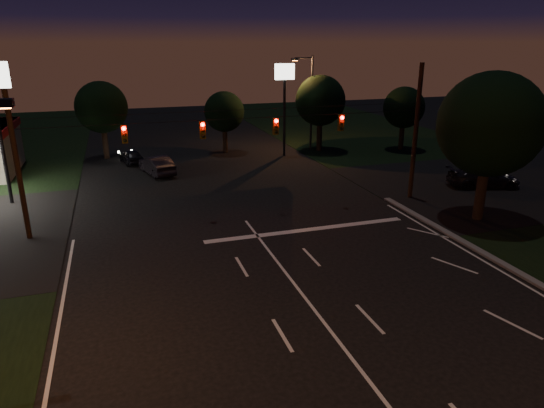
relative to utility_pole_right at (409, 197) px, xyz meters
name	(u,v)px	position (x,y,z in m)	size (l,w,h in m)	color
ground	(351,358)	(-12.00, -15.00, 0.00)	(140.00, 140.00, 0.00)	black
cross_street_right	(494,184)	(8.00, 1.00, 0.00)	(20.00, 16.00, 0.02)	black
stop_bar	(307,230)	(-9.00, -3.50, 0.01)	(12.00, 0.50, 0.01)	silver
utility_pole_right	(409,197)	(0.00, 0.00, 0.00)	(0.30, 0.30, 9.00)	black
utility_pole_left	(30,238)	(-24.00, 0.00, 0.00)	(0.28, 0.28, 8.00)	black
signal_span	(240,127)	(-12.00, -0.04, 5.50)	(24.00, 0.40, 1.56)	black
pole_sign_right	(285,88)	(-4.00, 15.00, 6.24)	(1.80, 0.30, 8.40)	black
street_light_right_far	(309,96)	(-0.76, 17.00, 5.24)	(2.20, 0.35, 9.00)	black
tree_right_near	(489,125)	(1.53, -4.83, 5.68)	(6.00, 6.00, 8.76)	black
tree_far_b	(102,108)	(-19.98, 19.13, 4.61)	(4.60, 4.60, 6.98)	black
tree_far_c	(224,112)	(-8.98, 18.10, 3.90)	(3.80, 3.80, 5.86)	black
tree_far_d	(320,101)	(0.02, 16.13, 4.83)	(4.80, 4.80, 7.30)	black
tree_far_e	(403,108)	(8.02, 14.11, 4.11)	(4.00, 4.00, 6.18)	black
car_oncoming_a	(131,156)	(-17.88, 16.26, 0.62)	(1.46, 3.62, 1.23)	black
car_oncoming_b	(157,165)	(-16.07, 11.77, 0.76)	(1.60, 4.59, 1.51)	black
car_cross	(483,177)	(6.56, 0.55, 0.75)	(2.10, 5.16, 1.50)	black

